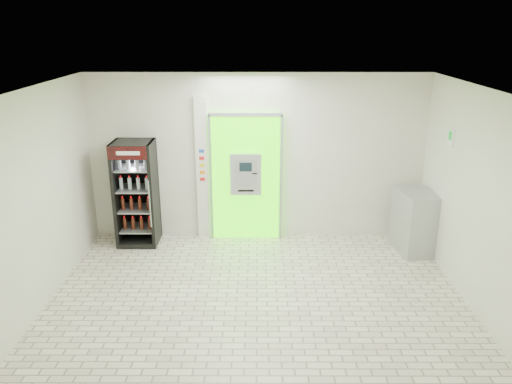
{
  "coord_description": "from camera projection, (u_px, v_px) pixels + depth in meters",
  "views": [
    {
      "loc": [
        0.01,
        -6.14,
        3.8
      ],
      "look_at": [
        -0.01,
        1.2,
        1.3
      ],
      "focal_mm": 35.0,
      "sensor_mm": 36.0,
      "label": 1
    }
  ],
  "objects": [
    {
      "name": "ground",
      "position": [
        257.0,
        306.0,
        7.04
      ],
      "size": [
        6.0,
        6.0,
        0.0
      ],
      "primitive_type": "plane",
      "color": "beige",
      "rests_on": "ground"
    },
    {
      "name": "steel_cabinet",
      "position": [
        414.0,
        222.0,
        8.59
      ],
      "size": [
        0.67,
        0.89,
        1.08
      ],
      "rotation": [
        0.0,
        0.0,
        0.16
      ],
      "color": "#A0A2A7",
      "rests_on": "ground"
    },
    {
      "name": "pillar",
      "position": [
        202.0,
        169.0,
        8.94
      ],
      "size": [
        0.22,
        0.11,
        2.6
      ],
      "color": "silver",
      "rests_on": "ground"
    },
    {
      "name": "room_shell",
      "position": [
        257.0,
        182.0,
        6.45
      ],
      "size": [
        6.0,
        6.0,
        6.0
      ],
      "color": "silver",
      "rests_on": "ground"
    },
    {
      "name": "atm_assembly",
      "position": [
        246.0,
        177.0,
        8.95
      ],
      "size": [
        1.3,
        0.24,
        2.33
      ],
      "color": "#3AF400",
      "rests_on": "ground"
    },
    {
      "name": "exit_sign",
      "position": [
        451.0,
        137.0,
        7.67
      ],
      "size": [
        0.02,
        0.22,
        0.26
      ],
      "color": "white",
      "rests_on": "room_shell"
    },
    {
      "name": "beverage_cooler",
      "position": [
        137.0,
        195.0,
        8.83
      ],
      "size": [
        0.7,
        0.67,
        1.87
      ],
      "rotation": [
        0.0,
        0.0,
        0.0
      ],
      "color": "black",
      "rests_on": "ground"
    }
  ]
}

